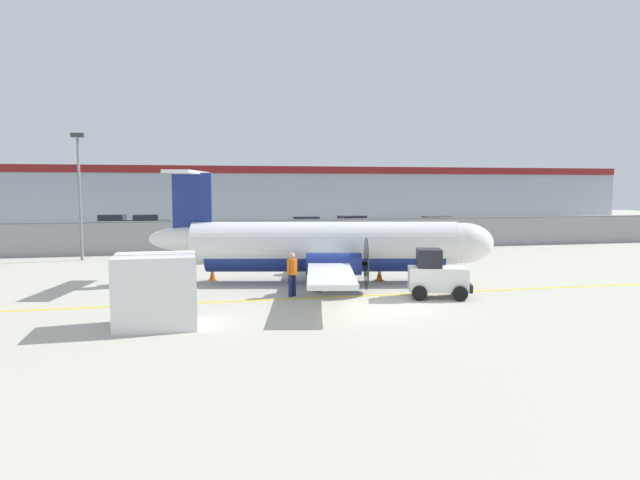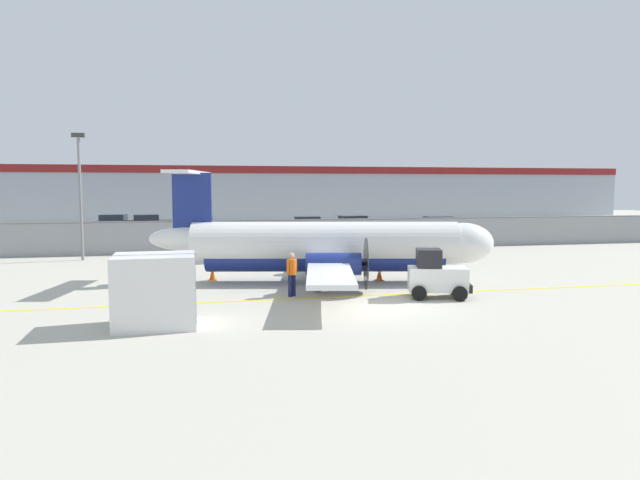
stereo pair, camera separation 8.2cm
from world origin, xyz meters
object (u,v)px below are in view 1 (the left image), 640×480
Objects in this scene: traffic_cone_near_left at (212,274)px; parked_car_4 at (305,226)px; parked_car_3 at (269,231)px; parked_car_5 at (351,225)px; traffic_cone_near_right at (324,269)px; parked_car_2 at (200,225)px; commuter_airplane at (331,246)px; parked_car_7 at (439,226)px; parked_car_6 at (405,229)px; ground_crew_worker at (292,272)px; traffic_cone_far_left at (464,282)px; parked_car_0 at (114,223)px; apron_light_pole at (79,186)px; baggage_tug at (437,276)px; parked_car_1 at (147,223)px; traffic_cone_far_right at (379,274)px; cargo_container at (156,291)px.

parked_car_4 is at bearing 68.77° from traffic_cone_near_left.
parked_car_5 is (7.83, 5.07, 0.00)m from parked_car_3.
traffic_cone_near_right is 25.16m from parked_car_2.
parked_car_7 is at bearing 67.22° from commuter_airplane.
parked_car_6 is at bearing 147.16° from parked_car_4.
ground_crew_worker reaches higher than traffic_cone_near_left.
traffic_cone_far_left is 38.11m from parked_car_0.
apron_light_pole is (0.87, -20.08, 3.41)m from parked_car_0.
apron_light_pole is at bearing -0.24° from ground_crew_worker.
baggage_tug is 0.58× the size of parked_car_1.
baggage_tug is 0.58× the size of parked_car_4.
commuter_airplane is 24.98× the size of traffic_cone_near_right.
parked_car_2 reaches higher than traffic_cone_near_right.
baggage_tug is 1.50× the size of ground_crew_worker.
parked_car_4 is 11.49m from parked_car_7.
ground_crew_worker is 2.66× the size of traffic_cone_far_left.
commuter_airplane reaches higher than traffic_cone_near_left.
baggage_tug reaches higher than traffic_cone_far_left.
baggage_tug is (3.12, -4.29, -0.75)m from commuter_airplane.
parked_car_2 is (-0.34, 24.68, 0.58)m from traffic_cone_near_left.
traffic_cone_near_left is at bearing -102.63° from parked_car_3.
traffic_cone_far_left is (7.15, -0.17, -0.64)m from ground_crew_worker.
parked_car_4 and parked_car_5 have the same top height.
commuter_airplane is 24.98× the size of traffic_cone_far_right.
baggage_tug reaches higher than ground_crew_worker.
parked_car_2 is 17.61m from apron_light_pole.
baggage_tug is 3.98× the size of traffic_cone_far_right.
traffic_cone_near_left is 17.73m from parked_car_3.
parked_car_4 is at bearing 168.09° from parked_car_7.
commuter_airplane is 3.67m from ground_crew_worker.
parked_car_4 is 4.17m from parked_car_5.
traffic_cone_near_right is 0.15× the size of parked_car_6.
parked_car_1 is 1.01× the size of parked_car_6.
parked_car_4 is (1.09, 23.51, 0.58)m from traffic_cone_far_right.
parked_car_4 is (16.49, -7.05, 0.00)m from parked_car_0.
traffic_cone_near_right is (5.24, 0.15, 0.00)m from traffic_cone_near_left.
traffic_cone_near_left is at bearing -66.60° from parked_car_0.
parked_car_0 reaches higher than traffic_cone_far_left.
traffic_cone_near_right is 0.15× the size of parked_car_0.
traffic_cone_far_right is 0.15× the size of parked_car_0.
parked_car_0 is (-8.01, 28.87, 0.58)m from traffic_cone_near_left.
cargo_container is at bearing 56.47° from parked_car_5.
parked_car_2 is (-8.60, 30.64, 0.04)m from baggage_tug.
parked_car_3 and parked_car_5 have the same top height.
traffic_cone_near_right is 0.15× the size of parked_car_1.
traffic_cone_far_left is 0.15× the size of parked_car_3.
traffic_cone_near_left is (-8.25, 5.97, -0.54)m from baggage_tug.
traffic_cone_far_left is at bearing 15.90° from cargo_container.
traffic_cone_near_left is 12.01m from apron_light_pole.
parked_car_2 is 13.22m from parked_car_5.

